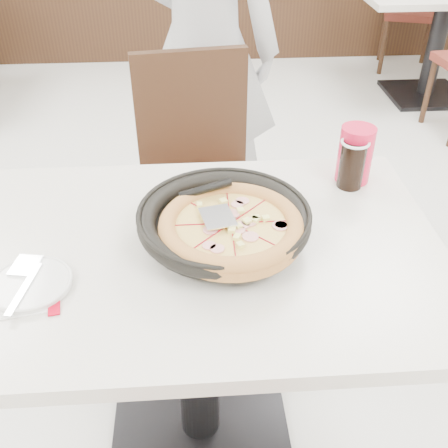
{
  "coord_description": "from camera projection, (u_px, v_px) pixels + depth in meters",
  "views": [
    {
      "loc": [
        0.22,
        -1.13,
        1.52
      ],
      "look_at": [
        0.29,
        -0.13,
        0.8
      ],
      "focal_mm": 42.0,
      "sensor_mm": 36.0,
      "label": 1
    }
  ],
  "objects": [
    {
      "name": "bg_table_right",
      "position": [
        435.0,
        46.0,
        3.72
      ],
      "size": [
        1.23,
        0.84,
        0.75
      ],
      "primitive_type": null,
      "rotation": [
        0.0,
        0.0,
        -0.03
      ],
      "color": "silver",
      "rests_on": "floor"
    },
    {
      "name": "diner_person",
      "position": [
        204.0,
        48.0,
        2.12
      ],
      "size": [
        0.73,
        0.6,
        1.72
      ],
      "primitive_type": "imported",
      "rotation": [
        0.0,
        0.0,
        2.8
      ],
      "color": "#B3B4B9",
      "rests_on": "floor"
    },
    {
      "name": "pizza_pan",
      "position": [
        224.0,
        227.0,
        1.24
      ],
      "size": [
        0.39,
        0.39,
        0.01
      ],
      "primitive_type": "cylinder",
      "rotation": [
        0.0,
        0.0,
        0.04
      ],
      "color": "black",
      "rests_on": "trivet"
    },
    {
      "name": "fork",
      "position": [
        24.0,
        288.0,
        1.1
      ],
      "size": [
        0.04,
        0.16,
        0.0
      ],
      "primitive_type": "cube",
      "rotation": [
        0.0,
        0.0,
        -0.17
      ],
      "color": "silver",
      "rests_on": "side_plate"
    },
    {
      "name": "pizza_server",
      "position": [
        218.0,
        217.0,
        1.18
      ],
      "size": [
        0.09,
        0.1,
        0.0
      ],
      "primitive_type": "cube",
      "rotation": [
        0.0,
        0.0,
        0.21
      ],
      "color": "silver",
      "rests_on": "pizza"
    },
    {
      "name": "pizza",
      "position": [
        231.0,
        231.0,
        1.19
      ],
      "size": [
        0.34,
        0.34,
        0.02
      ],
      "primitive_type": "cylinder",
      "rotation": [
        0.0,
        0.0,
        0.04
      ],
      "color": "#AF7A41",
      "rests_on": "pizza_pan"
    },
    {
      "name": "cola_glass",
      "position": [
        352.0,
        165.0,
        1.43
      ],
      "size": [
        0.07,
        0.07,
        0.13
      ],
      "primitive_type": "cylinder",
      "rotation": [
        0.0,
        0.0,
        0.04
      ],
      "color": "black",
      "rests_on": "main_table"
    },
    {
      "name": "bg_chair_right_far",
      "position": [
        412.0,
        9.0,
        4.17
      ],
      "size": [
        0.53,
        0.53,
        0.95
      ],
      "primitive_type": null,
      "rotation": [
        0.0,
        0.0,
        2.84
      ],
      "color": "black",
      "rests_on": "floor"
    },
    {
      "name": "napkin",
      "position": [
        19.0,
        290.0,
        1.12
      ],
      "size": [
        0.19,
        0.19,
        0.0
      ],
      "primitive_type": "cube",
      "rotation": [
        0.0,
        0.0,
        0.18
      ],
      "color": "white",
      "rests_on": "main_table"
    },
    {
      "name": "red_cup",
      "position": [
        355.0,
        154.0,
        1.45
      ],
      "size": [
        0.1,
        0.1,
        0.16
      ],
      "primitive_type": "cylinder",
      "rotation": [
        0.0,
        0.0,
        0.04
      ],
      "color": "red",
      "rests_on": "main_table"
    },
    {
      "name": "side_plate",
      "position": [
        31.0,
        284.0,
        1.12
      ],
      "size": [
        0.18,
        0.18,
        0.01
      ],
      "primitive_type": "cylinder",
      "rotation": [
        0.0,
        0.0,
        0.04
      ],
      "color": "silver",
      "rests_on": "napkin"
    },
    {
      "name": "floor",
      "position": [
        138.0,
        395.0,
        1.79
      ],
      "size": [
        7.0,
        7.0,
        0.0
      ],
      "primitive_type": "plane",
      "color": "beige",
      "rests_on": "ground"
    },
    {
      "name": "chair_far",
      "position": [
        201.0,
        194.0,
        1.95
      ],
      "size": [
        0.47,
        0.47,
        0.95
      ],
      "primitive_type": null,
      "rotation": [
        0.0,
        0.0,
        3.28
      ],
      "color": "black",
      "rests_on": "floor"
    },
    {
      "name": "trivet",
      "position": [
        227.0,
        229.0,
        1.27
      ],
      "size": [
        0.13,
        0.13,
        0.04
      ],
      "primitive_type": "cylinder",
      "rotation": [
        0.0,
        0.0,
        0.04
      ],
      "color": "black",
      "rests_on": "main_table"
    },
    {
      "name": "main_table",
      "position": [
        197.0,
        350.0,
        1.47
      ],
      "size": [
        1.23,
        0.84,
        0.75
      ],
      "primitive_type": null,
      "rotation": [
        0.0,
        0.0,
        0.04
      ],
      "color": "silver",
      "rests_on": "floor"
    }
  ]
}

